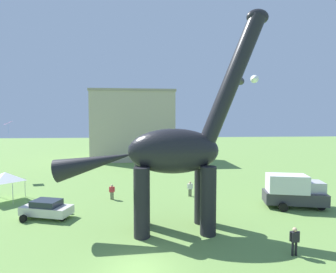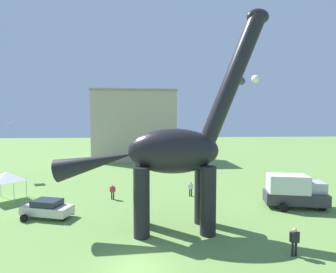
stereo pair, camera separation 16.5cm
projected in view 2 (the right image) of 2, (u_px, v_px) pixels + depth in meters
name	position (u px, v px, depth m)	size (l,w,h in m)	color
ground_plane	(137.00, 270.00, 14.62)	(240.00, 240.00, 0.00)	#6B9347
dinosaur_sculpture	(173.00, 151.00, 19.71)	(16.03, 3.40, 16.75)	black
parked_sedan_left	(47.00, 208.00, 22.53)	(4.54, 2.93, 1.55)	silver
parked_box_truck	(294.00, 191.00, 25.02)	(5.94, 3.37, 3.20)	#38383D
person_near_flyer	(294.00, 239.00, 16.04)	(0.67, 0.29, 1.78)	black
person_photographer	(113.00, 190.00, 27.75)	(0.60, 0.26, 1.60)	black
person_far_spectator	(191.00, 187.00, 28.88)	(0.62, 0.27, 1.65)	black
festival_canopy_tent	(7.00, 176.00, 27.39)	(3.15, 3.15, 3.00)	#B2B2B7
kite_mid_right	(243.00, 79.00, 28.87)	(3.10, 3.02, 0.88)	black
kite_near_low	(10.00, 123.00, 37.83)	(1.65, 1.85, 2.01)	pink
background_building_block	(135.00, 125.00, 57.04)	(17.46, 10.28, 14.81)	#B7A893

